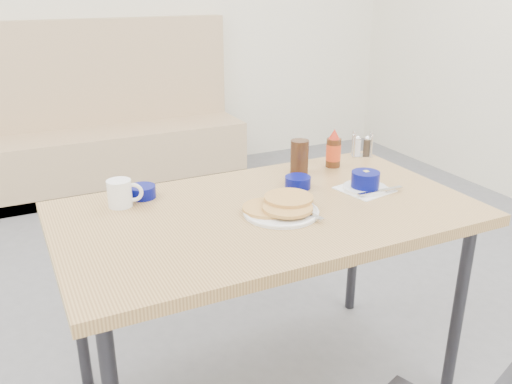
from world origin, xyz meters
name	(u,v)px	position (x,y,z in m)	size (l,w,h in m)	color
booth_bench	(115,140)	(0.00, 2.78, 0.35)	(1.90, 0.56, 1.22)	tan
dining_table	(267,225)	(0.00, 0.25, 0.70)	(1.40, 0.80, 0.76)	tan
pancake_plate	(281,208)	(0.02, 0.20, 0.78)	(0.25, 0.26, 0.04)	white
coffee_mug	(121,193)	(-0.44, 0.49, 0.81)	(0.12, 0.08, 0.09)	white
grits_setting	(365,182)	(0.40, 0.25, 0.79)	(0.22, 0.20, 0.07)	white
creamer_bowl	(142,192)	(-0.35, 0.53, 0.78)	(0.10, 0.10, 0.04)	#040962
butter_bowl	(298,182)	(0.19, 0.38, 0.78)	(0.10, 0.10, 0.04)	#040962
amber_tumbler	(299,157)	(0.28, 0.52, 0.83)	(0.07, 0.07, 0.14)	#351E11
condiment_caddy	(362,148)	(0.64, 0.59, 0.80)	(0.10, 0.08, 0.11)	silver
syrup_bottle	(333,150)	(0.45, 0.53, 0.83)	(0.06, 0.06, 0.16)	#47230F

